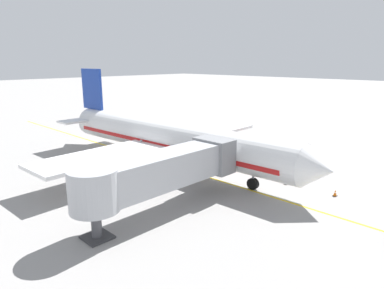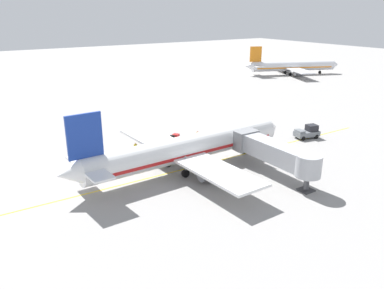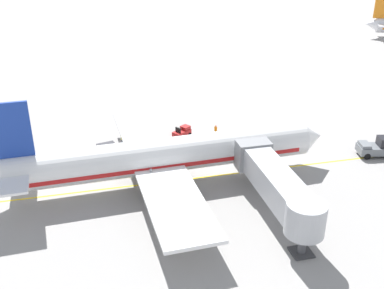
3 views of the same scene
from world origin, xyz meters
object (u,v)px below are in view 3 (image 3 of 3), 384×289
ground_crew_marshaller (123,139)px  safety_cone_nose_right (263,152)px  baggage_tug_spare (182,132)px  baggage_cart_front (131,146)px  safety_cone_nose_left (297,147)px  ground_crew_wing_walker (216,130)px  baggage_tug_lead (175,144)px  baggage_cart_second_in_train (107,149)px  safety_cone_wing_tip (235,136)px  pushback_tractor (378,147)px  parked_airliner (163,156)px  baggage_tug_trailing (105,158)px  jet_bridge (277,184)px  ground_crew_loader (216,140)px

ground_crew_marshaller → safety_cone_nose_right: ground_crew_marshaller is taller
safety_cone_nose_right → baggage_tug_spare: bearing=-130.9°
baggage_tug_spare → baggage_cart_front: size_ratio=0.92×
baggage_tug_spare → safety_cone_nose_left: baggage_tug_spare is taller
ground_crew_wing_walker → safety_cone_nose_right: 7.63m
baggage_tug_lead → baggage_cart_second_in_train: baggage_tug_lead is taller
baggage_tug_spare → safety_cone_wing_tip: bearing=73.0°
pushback_tractor → baggage_tug_lead: bearing=-107.7°
parked_airliner → baggage_cart_second_in_train: 9.91m
pushback_tractor → ground_crew_marshaller: size_ratio=2.82×
pushback_tractor → baggage_tug_trailing: pushback_tractor is taller
baggage_cart_second_in_train → safety_cone_nose_right: (4.14, 18.46, -0.66)m
baggage_tug_lead → safety_cone_nose_left: 15.21m
baggage_tug_trailing → ground_crew_wing_walker: (-4.13, 14.61, 0.24)m
jet_bridge → baggage_tug_spare: 20.61m
ground_crew_wing_walker → safety_cone_nose_left: bearing=55.5°
pushback_tractor → parked_airliner: bearing=-89.4°
baggage_tug_trailing → jet_bridge: bearing=45.1°
baggage_tug_trailing → baggage_cart_second_in_train: 1.94m
ground_crew_loader → ground_crew_marshaller: same height
parked_airliner → ground_crew_loader: parked_airliner is taller
baggage_tug_lead → baggage_cart_front: (-0.35, -5.35, 0.24)m
parked_airliner → safety_cone_wing_tip: bearing=129.0°
baggage_tug_spare → ground_crew_wing_walker: (0.93, 4.28, 0.24)m
baggage_tug_spare → ground_crew_marshaller: 7.89m
ground_crew_loader → safety_cone_nose_left: 10.07m
safety_cone_nose_left → baggage_tug_trailing: bearing=-94.6°
baggage_cart_second_in_train → ground_crew_marshaller: ground_crew_marshaller is taller
jet_bridge → ground_crew_wing_walker: 19.15m
ground_crew_wing_walker → safety_cone_nose_left: size_ratio=2.86×
baggage_cart_front → safety_cone_nose_right: 16.10m
jet_bridge → baggage_tug_spare: size_ratio=5.36×
baggage_tug_lead → parked_airliner: bearing=-20.3°
baggage_tug_trailing → safety_cone_nose_left: bearing=85.4°
baggage_cart_second_in_train → jet_bridge: bearing=41.0°
jet_bridge → ground_crew_wing_walker: (-18.98, -0.27, -2.50)m
baggage_cart_front → baggage_tug_trailing: bearing=-57.9°
baggage_cart_front → ground_crew_wing_walker: ground_crew_wing_walker is taller
pushback_tractor → ground_crew_wing_walker: (-9.93, -17.42, -0.15)m
jet_bridge → ground_crew_wing_walker: size_ratio=8.70×
ground_crew_wing_walker → safety_cone_wing_tip: ground_crew_wing_walker is taller
baggage_cart_second_in_train → ground_crew_marshaller: 3.19m
pushback_tractor → ground_crew_loader: pushback_tractor is taller
jet_bridge → ground_crew_marshaller: bearing=-147.0°
baggage_tug_trailing → ground_crew_loader: size_ratio=1.50×
safety_cone_wing_tip → safety_cone_nose_left: bearing=52.4°
jet_bridge → parked_airliner: bearing=-133.8°
baggage_tug_trailing → baggage_cart_second_in_train: (-1.90, 0.30, 0.24)m
baggage_tug_lead → safety_cone_wing_tip: size_ratio=4.44×
ground_crew_loader → safety_cone_nose_left: bearing=71.5°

